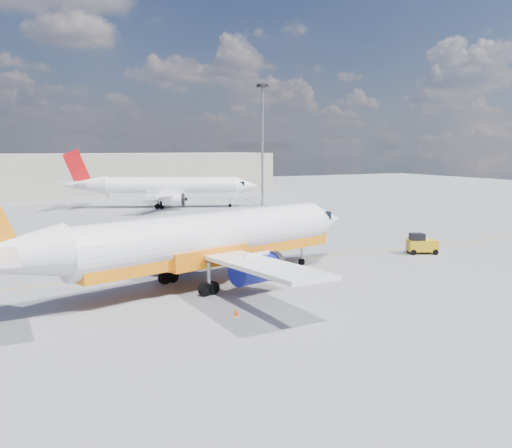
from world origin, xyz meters
name	(u,v)px	position (x,y,z in m)	size (l,w,h in m)	color
ground	(239,275)	(0.00, 0.00, 0.00)	(240.00, 240.00, 0.00)	slate
taxi_line	(223,267)	(0.00, 3.00, 0.01)	(70.00, 0.15, 0.01)	gold
terminal_main	(96,174)	(5.00, 75.00, 4.00)	(70.00, 14.00, 8.00)	#A6A18F
main_jet	(198,240)	(-4.01, -2.03, 3.14)	(31.17, 23.75, 9.43)	white
second_jet	(166,188)	(9.89, 47.30, 3.01)	(29.40, 22.17, 9.03)	white
gse_tug	(421,244)	(17.79, 0.25, 0.85)	(2.86, 2.43, 1.79)	black
traffic_cone	(236,312)	(-4.65, -9.37, 0.24)	(0.35, 0.35, 0.50)	white
floodlight_mast	(262,134)	(24.14, 42.50, 11.32)	(1.38, 1.38, 18.88)	gray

